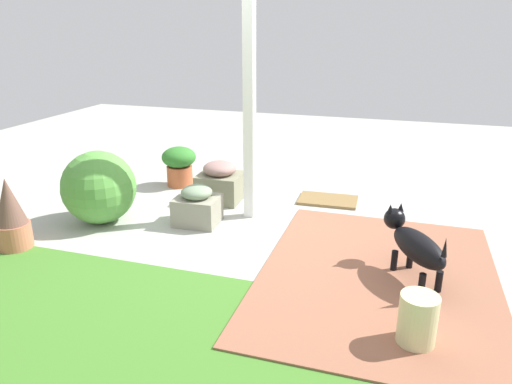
# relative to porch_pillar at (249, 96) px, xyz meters

# --- Properties ---
(ground_plane) EXTENTS (12.00, 12.00, 0.00)m
(ground_plane) POSITION_rel_porch_pillar_xyz_m (-0.28, 0.26, -1.22)
(ground_plane) COLOR #AAACA2
(brick_path) EXTENTS (1.80, 2.40, 0.02)m
(brick_path) POSITION_rel_porch_pillar_xyz_m (-1.35, 0.91, -1.21)
(brick_path) COLOR #935C44
(brick_path) RESTS_ON ground
(lawn_patch) EXTENTS (5.20, 2.80, 0.01)m
(lawn_patch) POSITION_rel_porch_pillar_xyz_m (0.32, 2.66, -1.22)
(lawn_patch) COLOR #427929
(lawn_patch) RESTS_ON ground
(porch_pillar) EXTENTS (0.10, 0.10, 2.45)m
(porch_pillar) POSITION_rel_porch_pillar_xyz_m (0.00, 0.00, 0.00)
(porch_pillar) COLOR white
(porch_pillar) RESTS_ON ground
(stone_planter_nearest) EXTENTS (0.48, 0.43, 0.46)m
(stone_planter_nearest) POSITION_rel_porch_pillar_xyz_m (0.46, -0.33, -1.01)
(stone_planter_nearest) COLOR gray
(stone_planter_nearest) RESTS_ON ground
(stone_planter_near) EXTENTS (0.44, 0.38, 0.40)m
(stone_planter_near) POSITION_rel_porch_pillar_xyz_m (0.43, 0.34, -1.04)
(stone_planter_near) COLOR gray
(stone_planter_near) RESTS_ON ground
(round_shrub) EXTENTS (0.72, 0.72, 0.72)m
(round_shrub) POSITION_rel_porch_pillar_xyz_m (1.37, 0.59, -0.86)
(round_shrub) COLOR #51943E
(round_shrub) RESTS_ON ground
(terracotta_pot_broad) EXTENTS (0.41, 0.41, 0.48)m
(terracotta_pot_broad) POSITION_rel_porch_pillar_xyz_m (1.12, -0.68, -0.95)
(terracotta_pot_broad) COLOR #B75935
(terracotta_pot_broad) RESTS_ON ground
(terracotta_pot_spiky) EXTENTS (0.29, 0.29, 0.64)m
(terracotta_pot_spiky) POSITION_rel_porch_pillar_xyz_m (1.75, 1.32, -0.92)
(terracotta_pot_spiky) COLOR #BF6C4F
(terracotta_pot_spiky) RESTS_ON ground
(dog) EXTENTS (0.53, 0.70, 0.52)m
(dog) POSITION_rel_porch_pillar_xyz_m (-1.60, 0.85, -0.92)
(dog) COLOR black
(dog) RESTS_ON ground
(ceramic_urn) EXTENTS (0.24, 0.24, 0.34)m
(ceramic_urn) POSITION_rel_porch_pillar_xyz_m (-1.63, 1.68, -1.05)
(ceramic_urn) COLOR beige
(ceramic_urn) RESTS_ON ground
(doormat) EXTENTS (0.65, 0.43, 0.03)m
(doormat) POSITION_rel_porch_pillar_xyz_m (-0.70, -0.66, -1.21)
(doormat) COLOR olive
(doormat) RESTS_ON ground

